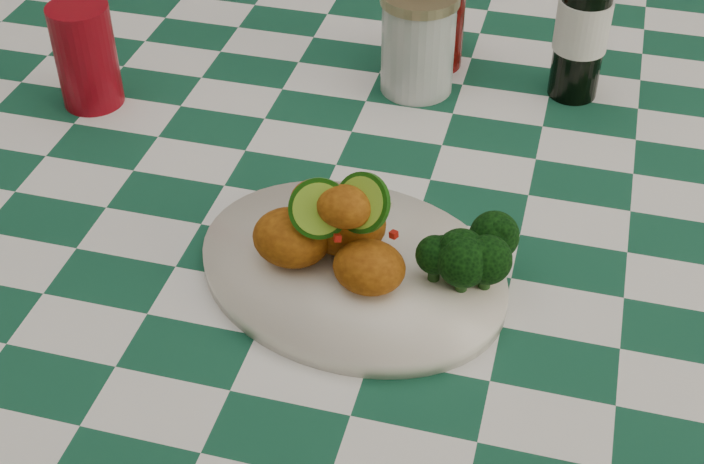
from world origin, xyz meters
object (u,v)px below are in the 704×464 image
(ketchup_bottle, at_px, (436,11))
(red_tumbler, at_px, (86,56))
(beer_bottle, at_px, (585,10))
(dining_table, at_px, (339,405))
(fried_chicken_pile, at_px, (347,226))
(mason_jar, at_px, (418,42))
(wooden_chair_left, at_px, (215,33))
(wooden_chair_right, at_px, (669,151))
(plate, at_px, (352,270))

(ketchup_bottle, bearing_deg, red_tumbler, -152.77)
(ketchup_bottle, relative_size, beer_bottle, 0.66)
(ketchup_bottle, bearing_deg, beer_bottle, -8.99)
(beer_bottle, bearing_deg, dining_table, -137.71)
(fried_chicken_pile, xyz_separation_m, mason_jar, (-0.01, 0.34, 0.00))
(dining_table, height_order, wooden_chair_left, wooden_chair_left)
(beer_bottle, distance_m, wooden_chair_left, 0.98)
(dining_table, relative_size, wooden_chair_right, 2.00)
(red_tumbler, bearing_deg, beer_bottle, 16.67)
(dining_table, bearing_deg, plate, -69.65)
(fried_chicken_pile, bearing_deg, ketchup_bottle, 89.83)
(ketchup_bottle, bearing_deg, wooden_chair_right, 51.46)
(fried_chicken_pile, distance_m, wooden_chair_right, 1.01)
(fried_chicken_pile, bearing_deg, wooden_chair_left, 119.06)
(dining_table, bearing_deg, beer_bottle, 42.29)
(plate, xyz_separation_m, wooden_chair_right, (0.35, 0.84, -0.38))
(dining_table, distance_m, wooden_chair_left, 0.89)
(ketchup_bottle, height_order, wooden_chair_left, wooden_chair_left)
(plate, distance_m, red_tumbler, 0.43)
(plate, bearing_deg, dining_table, 110.35)
(plate, bearing_deg, red_tumbler, 149.62)
(red_tumbler, bearing_deg, plate, -30.38)
(plate, xyz_separation_m, fried_chicken_pile, (-0.00, 0.00, 0.05))
(red_tumbler, height_order, wooden_chair_right, red_tumbler)
(fried_chicken_pile, relative_size, red_tumbler, 1.12)
(plate, xyz_separation_m, wooden_chair_left, (-0.52, 0.93, -0.32))
(wooden_chair_left, bearing_deg, red_tumbler, -99.65)
(beer_bottle, distance_m, wooden_chair_right, 0.69)
(ketchup_bottle, xyz_separation_m, mason_jar, (-0.01, -0.06, -0.01))
(beer_bottle, bearing_deg, plate, -114.10)
(ketchup_bottle, relative_size, wooden_chair_right, 0.17)
(fried_chicken_pile, distance_m, mason_jar, 0.34)
(mason_jar, xyz_separation_m, wooden_chair_left, (-0.51, 0.59, -0.37))
(plate, height_order, red_tumbler, red_tumbler)
(plate, relative_size, wooden_chair_right, 0.36)
(red_tumbler, distance_m, mason_jar, 0.38)
(red_tumbler, bearing_deg, fried_chicken_pile, -30.68)
(plate, distance_m, wooden_chair_right, 0.99)
(dining_table, bearing_deg, wooden_chair_left, 121.04)
(fried_chicken_pile, bearing_deg, beer_bottle, 65.35)
(dining_table, bearing_deg, mason_jar, 73.98)
(wooden_chair_left, bearing_deg, fried_chicken_pile, -82.69)
(plate, bearing_deg, wooden_chair_right, 67.59)
(mason_jar, relative_size, wooden_chair_left, 0.13)
(wooden_chair_right, bearing_deg, dining_table, -109.96)
(fried_chicken_pile, distance_m, beer_bottle, 0.42)
(wooden_chair_left, bearing_deg, dining_table, -80.71)
(mason_jar, height_order, wooden_chair_right, mason_jar)
(plate, height_order, beer_bottle, beer_bottle)
(plate, bearing_deg, beer_bottle, 65.90)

